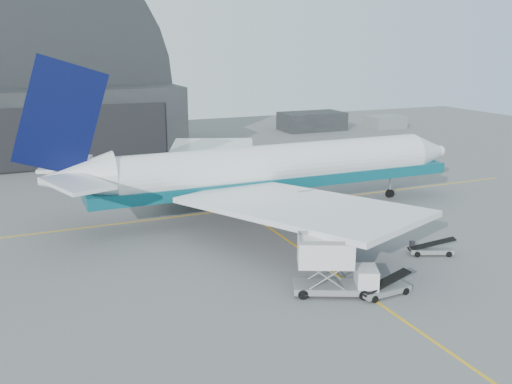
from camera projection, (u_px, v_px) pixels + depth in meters
name	position (u px, v px, depth m)	size (l,w,h in m)	color
ground	(328.00, 268.00, 49.76)	(200.00, 200.00, 0.00)	#565659
taxi_lines	(268.00, 226.00, 61.00)	(80.00, 42.12, 0.02)	gold
hangar	(22.00, 101.00, 96.54)	(50.00, 28.30, 28.00)	black
distant_bldg_a	(312.00, 130.00, 128.27)	(14.00, 8.00, 4.00)	black
distant_bldg_b	(385.00, 128.00, 131.24)	(8.00, 6.00, 2.80)	gray
airliner	(263.00, 170.00, 64.49)	(52.03, 50.45, 18.26)	white
catering_truck	(332.00, 267.00, 44.15)	(6.87, 4.88, 4.45)	gray
pushback_tug	(329.00, 222.00, 59.92)	(4.92, 3.94, 2.00)	black
belt_loader_a	(384.00, 289.00, 44.27)	(4.55, 1.86, 1.71)	gray
belt_loader_b	(431.00, 249.00, 52.84)	(4.28, 2.82, 1.63)	gray
traffic_cone	(325.00, 283.00, 46.13)	(0.35, 0.35, 0.50)	#FF5508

